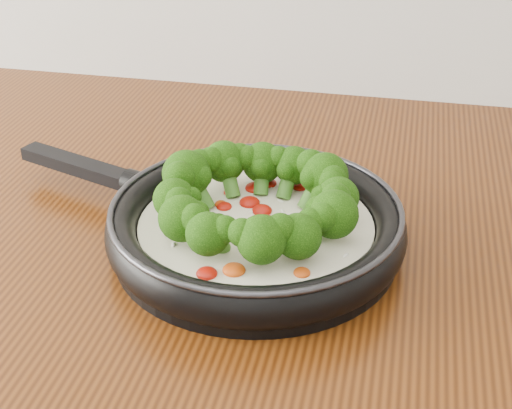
# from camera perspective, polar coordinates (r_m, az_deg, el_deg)

# --- Properties ---
(skillet) EXTENTS (0.48, 0.37, 0.09)m
(skillet) POSITION_cam_1_polar(r_m,az_deg,el_deg) (0.71, -0.14, -1.13)
(skillet) COLOR black
(skillet) RESTS_ON counter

